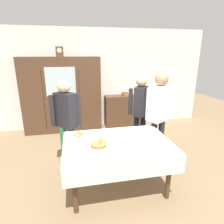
{
  "coord_description": "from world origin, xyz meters",
  "views": [
    {
      "loc": [
        -0.6,
        -2.71,
        2.05
      ],
      "look_at": [
        0.0,
        0.2,
        1.12
      ],
      "focal_mm": 30.36,
      "sensor_mm": 36.0,
      "label": 1
    }
  ],
  "objects_px": {
    "book_stack": "(125,94)",
    "spoon_far_left": "(163,147)",
    "bookshelf_low": "(125,110)",
    "tea_cup_far_right": "(125,146)",
    "bread_basket": "(99,144)",
    "mantel_clock": "(60,52)",
    "spoon_near_right": "(102,136)",
    "tea_cup_near_left": "(114,148)",
    "wall_cabinet": "(62,95)",
    "tea_cup_center": "(131,130)",
    "pastry_plate": "(78,135)",
    "person_behind_table_left": "(140,107)",
    "tea_cup_far_left": "(143,132)",
    "person_behind_table_right": "(66,117)",
    "dining_table": "(118,149)",
    "person_beside_shelf": "(159,110)"
  },
  "relations": [
    {
      "from": "book_stack",
      "to": "bread_basket",
      "type": "bearing_deg",
      "value": -112.67
    },
    {
      "from": "bookshelf_low",
      "to": "bread_basket",
      "type": "bearing_deg",
      "value": -112.67
    },
    {
      "from": "spoon_near_right",
      "to": "person_behind_table_right",
      "type": "bearing_deg",
      "value": 141.18
    },
    {
      "from": "wall_cabinet",
      "to": "tea_cup_near_left",
      "type": "xyz_separation_m",
      "value": [
        0.8,
        -2.78,
        -0.18
      ]
    },
    {
      "from": "dining_table",
      "to": "pastry_plate",
      "type": "height_order",
      "value": "pastry_plate"
    },
    {
      "from": "bookshelf_low",
      "to": "tea_cup_far_right",
      "type": "distance_m",
      "value": 2.91
    },
    {
      "from": "mantel_clock",
      "to": "pastry_plate",
      "type": "height_order",
      "value": "mantel_clock"
    },
    {
      "from": "tea_cup_near_left",
      "to": "person_behind_table_left",
      "type": "bearing_deg",
      "value": 57.05
    },
    {
      "from": "bookshelf_low",
      "to": "spoon_far_left",
      "type": "distance_m",
      "value": 2.92
    },
    {
      "from": "tea_cup_far_left",
      "to": "person_behind_table_left",
      "type": "xyz_separation_m",
      "value": [
        0.26,
        0.88,
        0.18
      ]
    },
    {
      "from": "tea_cup_near_left",
      "to": "person_behind_table_left",
      "type": "distance_m",
      "value": 1.56
    },
    {
      "from": "dining_table",
      "to": "tea_cup_far_right",
      "type": "height_order",
      "value": "tea_cup_far_right"
    },
    {
      "from": "book_stack",
      "to": "spoon_far_left",
      "type": "relative_size",
      "value": 1.57
    },
    {
      "from": "pastry_plate",
      "to": "person_behind_table_right",
      "type": "height_order",
      "value": "person_behind_table_right"
    },
    {
      "from": "wall_cabinet",
      "to": "person_behind_table_left",
      "type": "xyz_separation_m",
      "value": [
        1.64,
        -1.48,
        0.0
      ]
    },
    {
      "from": "tea_cup_near_left",
      "to": "spoon_far_left",
      "type": "distance_m",
      "value": 0.71
    },
    {
      "from": "person_behind_table_left",
      "to": "book_stack",
      "type": "bearing_deg",
      "value": 86.75
    },
    {
      "from": "mantel_clock",
      "to": "bread_basket",
      "type": "distance_m",
      "value": 2.99
    },
    {
      "from": "wall_cabinet",
      "to": "bread_basket",
      "type": "bearing_deg",
      "value": -77.04
    },
    {
      "from": "person_behind_table_right",
      "to": "spoon_far_left",
      "type": "bearing_deg",
      "value": -36.19
    },
    {
      "from": "tea_cup_center",
      "to": "bookshelf_low",
      "type": "bearing_deg",
      "value": 77.04
    },
    {
      "from": "bookshelf_low",
      "to": "tea_cup_near_left",
      "type": "bearing_deg",
      "value": -108.2
    },
    {
      "from": "tea_cup_far_left",
      "to": "tea_cup_near_left",
      "type": "bearing_deg",
      "value": -144.23
    },
    {
      "from": "tea_cup_center",
      "to": "person_behind_table_left",
      "type": "distance_m",
      "value": 0.89
    },
    {
      "from": "tea_cup_far_left",
      "to": "spoon_far_left",
      "type": "relative_size",
      "value": 1.09
    },
    {
      "from": "book_stack",
      "to": "spoon_near_right",
      "type": "height_order",
      "value": "book_stack"
    },
    {
      "from": "person_beside_shelf",
      "to": "bread_basket",
      "type": "bearing_deg",
      "value": -152.73
    },
    {
      "from": "mantel_clock",
      "to": "pastry_plate",
      "type": "bearing_deg",
      "value": -81.93
    },
    {
      "from": "bookshelf_low",
      "to": "pastry_plate",
      "type": "height_order",
      "value": "bookshelf_low"
    },
    {
      "from": "person_behind_table_right",
      "to": "wall_cabinet",
      "type": "bearing_deg",
      "value": 94.47
    },
    {
      "from": "spoon_near_right",
      "to": "wall_cabinet",
      "type": "bearing_deg",
      "value": 107.1
    },
    {
      "from": "bread_basket",
      "to": "person_behind_table_left",
      "type": "bearing_deg",
      "value": 48.28
    },
    {
      "from": "tea_cup_near_left",
      "to": "tea_cup_far_right",
      "type": "xyz_separation_m",
      "value": [
        0.17,
        0.04,
        0.0
      ]
    },
    {
      "from": "tea_cup_near_left",
      "to": "tea_cup_far_left",
      "type": "distance_m",
      "value": 0.72
    },
    {
      "from": "pastry_plate",
      "to": "wall_cabinet",
      "type": "bearing_deg",
      "value": 98.49
    },
    {
      "from": "wall_cabinet",
      "to": "tea_cup_center",
      "type": "xyz_separation_m",
      "value": [
        1.21,
        -2.23,
        -0.18
      ]
    },
    {
      "from": "pastry_plate",
      "to": "spoon_far_left",
      "type": "distance_m",
      "value": 1.33
    },
    {
      "from": "mantel_clock",
      "to": "person_beside_shelf",
      "type": "distance_m",
      "value": 2.89
    },
    {
      "from": "wall_cabinet",
      "to": "bookshelf_low",
      "type": "relative_size",
      "value": 1.74
    },
    {
      "from": "tea_cup_far_right",
      "to": "tea_cup_center",
      "type": "bearing_deg",
      "value": 65.49
    },
    {
      "from": "book_stack",
      "to": "spoon_near_right",
      "type": "xyz_separation_m",
      "value": [
        -1.03,
        -2.34,
        -0.16
      ]
    },
    {
      "from": "mantel_clock",
      "to": "spoon_near_right",
      "type": "bearing_deg",
      "value": -73.28
    },
    {
      "from": "tea_cup_far_right",
      "to": "person_beside_shelf",
      "type": "relative_size",
      "value": 0.07
    },
    {
      "from": "bread_basket",
      "to": "person_behind_table_right",
      "type": "distance_m",
      "value": 0.94
    },
    {
      "from": "tea_cup_far_right",
      "to": "wall_cabinet",
      "type": "bearing_deg",
      "value": 109.54
    },
    {
      "from": "wall_cabinet",
      "to": "person_behind_table_right",
      "type": "relative_size",
      "value": 1.23
    },
    {
      "from": "spoon_far_left",
      "to": "tea_cup_near_left",
      "type": "bearing_deg",
      "value": 174.96
    },
    {
      "from": "bread_basket",
      "to": "spoon_far_left",
      "type": "relative_size",
      "value": 2.02
    },
    {
      "from": "bookshelf_low",
      "to": "spoon_near_right",
      "type": "relative_size",
      "value": 9.7
    },
    {
      "from": "book_stack",
      "to": "person_behind_table_right",
      "type": "height_order",
      "value": "person_behind_table_right"
    }
  ]
}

